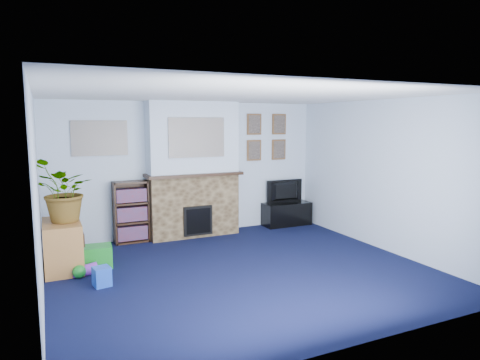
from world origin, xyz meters
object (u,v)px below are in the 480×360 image
tv_stand (287,214)px  bookshelf (131,213)px  sideboard (63,245)px  television (286,191)px

tv_stand → bookshelf: size_ratio=0.91×
tv_stand → sideboard: sideboard is taller
bookshelf → sideboard: 1.52m
tv_stand → television: television is taller
television → sideboard: size_ratio=0.89×
tv_stand → television: bearing=90.0°
bookshelf → television: bearing=-1.1°
sideboard → tv_stand: bearing=12.5°
sideboard → bookshelf: bearing=41.4°
television → sideboard: (-4.17, -0.94, -0.33)m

